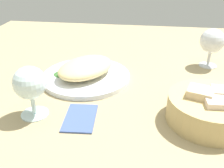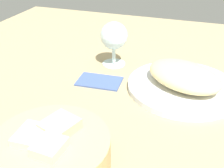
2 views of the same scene
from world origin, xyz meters
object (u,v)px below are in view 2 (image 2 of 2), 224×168
(wine_glass_near, at_px, (114,37))
(folded_napkin, at_px, (99,81))
(bread_basket, at_px, (51,152))
(plate, at_px, (182,87))

(wine_glass_near, bearing_deg, folded_napkin, 89.32)
(bread_basket, bearing_deg, wine_glass_near, -85.61)
(folded_napkin, bearing_deg, plate, -174.77)
(wine_glass_near, distance_m, folded_napkin, 0.13)
(bread_basket, xyz_separation_m, folded_napkin, (0.03, -0.29, -0.03))
(folded_napkin, bearing_deg, bread_basket, 92.46)
(plate, bearing_deg, wine_glass_near, -21.32)
(plate, relative_size, wine_glass_near, 2.13)
(plate, distance_m, wine_glass_near, 0.23)
(plate, height_order, bread_basket, bread_basket)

